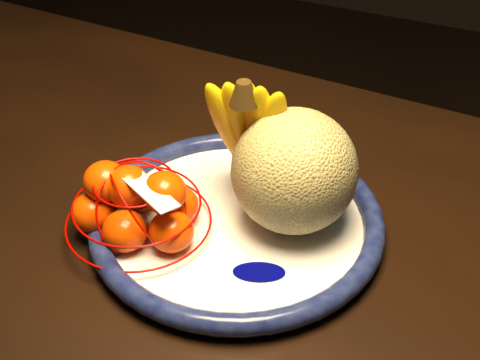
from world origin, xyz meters
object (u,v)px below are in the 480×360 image
at_px(banana_bunch, 251,128).
at_px(mandarin_bag, 137,205).
at_px(fruit_bowl, 237,221).
at_px(dining_table, 140,246).
at_px(cantaloupe, 294,171).

xyz_separation_m(banana_bunch, mandarin_bag, (-0.09, -0.12, -0.06)).
bearing_deg(banana_bunch, fruit_bowl, -91.87).
bearing_deg(fruit_bowl, dining_table, -176.47).
bearing_deg(mandarin_bag, cantaloupe, 29.45).
height_order(fruit_bowl, banana_bunch, banana_bunch).
bearing_deg(dining_table, fruit_bowl, 6.81).
bearing_deg(dining_table, mandarin_bag, -48.83).
distance_m(fruit_bowl, cantaloupe, 0.10).
bearing_deg(banana_bunch, dining_table, -162.49).
height_order(fruit_bowl, cantaloupe, cantaloupe).
xyz_separation_m(fruit_bowl, mandarin_bag, (-0.10, -0.06, 0.04)).
xyz_separation_m(dining_table, fruit_bowl, (0.14, 0.01, 0.09)).
height_order(dining_table, fruit_bowl, fruit_bowl).
relative_size(dining_table, cantaloupe, 9.72).
bearing_deg(banana_bunch, mandarin_bag, -137.30).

